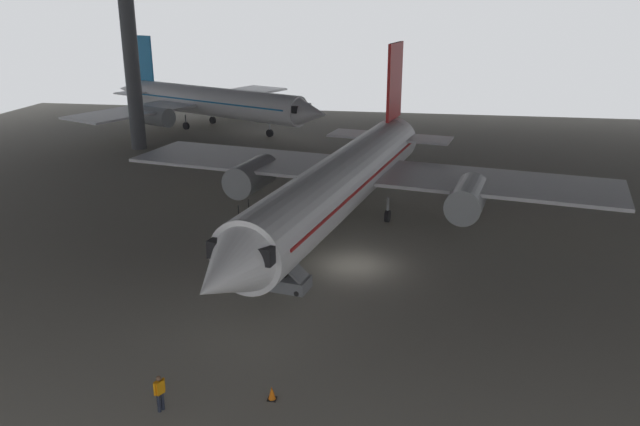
{
  "coord_description": "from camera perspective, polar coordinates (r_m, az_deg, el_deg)",
  "views": [
    {
      "loc": [
        3.73,
        -35.03,
        15.23
      ],
      "look_at": [
        -2.37,
        1.75,
        2.62
      ],
      "focal_mm": 35.53,
      "sensor_mm": 36.0,
      "label": 1
    }
  ],
  "objects": [
    {
      "name": "ground_plane",
      "position": [
        38.38,
        3.07,
        -4.72
      ],
      "size": [
        110.0,
        110.0,
        0.0
      ],
      "primitive_type": "plane",
      "color": "gray"
    },
    {
      "name": "airplane_main",
      "position": [
        43.48,
        2.26,
        3.06
      ],
      "size": [
        37.06,
        37.87,
        11.84
      ],
      "color": "white",
      "rests_on": "ground_plane"
    },
    {
      "name": "boarding_stairs",
      "position": [
        35.41,
        -4.19,
        -5.51
      ],
      "size": [
        4.47,
        2.22,
        4.74
      ],
      "color": "slate",
      "rests_on": "ground_plane"
    },
    {
      "name": "crew_worker_near_nose",
      "position": [
        26.12,
        -14.24,
        -15.29
      ],
      "size": [
        0.36,
        0.5,
        1.55
      ],
      "color": "#232838",
      "rests_on": "ground_plane"
    },
    {
      "name": "crew_worker_by_stairs",
      "position": [
        37.66,
        -6.63,
        -3.73
      ],
      "size": [
        0.39,
        0.45,
        1.66
      ],
      "color": "#232838",
      "rests_on": "ground_plane"
    },
    {
      "name": "airplane_distant",
      "position": [
        80.09,
        -9.92,
        9.87
      ],
      "size": [
        32.27,
        32.37,
        10.82
      ],
      "color": "white",
      "rests_on": "ground_plane"
    },
    {
      "name": "traffic_cone_orange",
      "position": [
        26.36,
        -4.36,
        -15.88
      ],
      "size": [
        0.36,
        0.36,
        0.6
      ],
      "color": "black",
      "rests_on": "ground_plane"
    }
  ]
}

